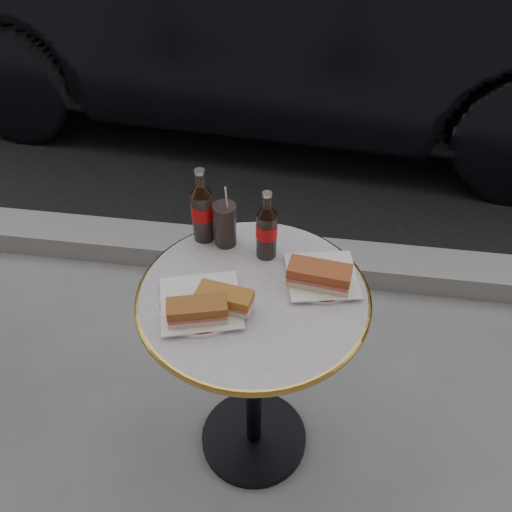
# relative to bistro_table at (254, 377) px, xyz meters

# --- Properties ---
(ground) EXTENTS (80.00, 80.00, 0.00)m
(ground) POSITION_rel_bistro_table_xyz_m (0.00, 0.00, -0.37)
(ground) COLOR slate
(ground) RESTS_ON ground
(curb) EXTENTS (40.00, 0.20, 0.12)m
(curb) POSITION_rel_bistro_table_xyz_m (0.00, 0.90, -0.32)
(curb) COLOR gray
(curb) RESTS_ON ground
(bistro_table) EXTENTS (0.62, 0.62, 0.73)m
(bistro_table) POSITION_rel_bistro_table_xyz_m (0.00, 0.00, 0.00)
(bistro_table) COLOR #BAB2C4
(bistro_table) RESTS_ON ground
(plate_left) EXTENTS (0.24, 0.24, 0.01)m
(plate_left) POSITION_rel_bistro_table_xyz_m (-0.13, -0.06, 0.37)
(plate_left) COLOR white
(plate_left) RESTS_ON bistro_table
(plate_right) EXTENTS (0.20, 0.20, 0.01)m
(plate_right) POSITION_rel_bistro_table_xyz_m (0.17, 0.08, 0.37)
(plate_right) COLOR silver
(plate_right) RESTS_ON bistro_table
(sandwich_left_a) EXTENTS (0.16, 0.11, 0.05)m
(sandwich_left_a) POSITION_rel_bistro_table_xyz_m (-0.12, -0.12, 0.40)
(sandwich_left_a) COLOR #9A5627
(sandwich_left_a) RESTS_ON plate_left
(sandwich_left_b) EXTENTS (0.15, 0.09, 0.05)m
(sandwich_left_b) POSITION_rel_bistro_table_xyz_m (-0.06, -0.07, 0.40)
(sandwich_left_b) COLOR #A46829
(sandwich_left_b) RESTS_ON plate_left
(sandwich_right) EXTENTS (0.17, 0.09, 0.06)m
(sandwich_right) POSITION_rel_bistro_table_xyz_m (0.17, 0.05, 0.41)
(sandwich_right) COLOR #A34E29
(sandwich_right) RESTS_ON plate_right
(cola_bottle_left) EXTENTS (0.08, 0.08, 0.23)m
(cola_bottle_left) POSITION_rel_bistro_table_xyz_m (-0.17, 0.21, 0.48)
(cola_bottle_left) COLOR black
(cola_bottle_left) RESTS_ON bistro_table
(cola_bottle_right) EXTENTS (0.07, 0.07, 0.21)m
(cola_bottle_right) POSITION_rel_bistro_table_xyz_m (0.01, 0.16, 0.47)
(cola_bottle_right) COLOR black
(cola_bottle_right) RESTS_ON bistro_table
(cola_glass) EXTENTS (0.08, 0.08, 0.13)m
(cola_glass) POSITION_rel_bistro_table_xyz_m (-0.11, 0.19, 0.43)
(cola_glass) COLOR black
(cola_glass) RESTS_ON bistro_table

